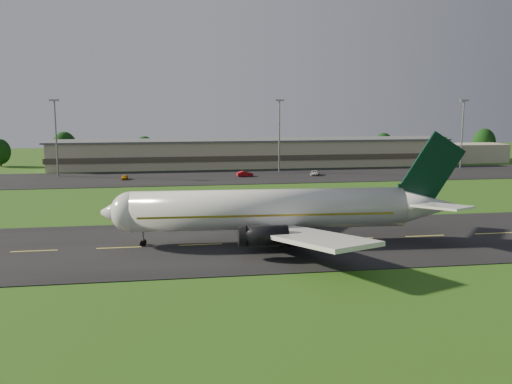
{
  "coord_description": "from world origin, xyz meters",
  "views": [
    {
      "loc": [
        -26.36,
        -76.95,
        19.58
      ],
      "look_at": [
        -12.95,
        8.0,
        6.0
      ],
      "focal_mm": 40.0,
      "sensor_mm": 36.0,
      "label": 1
    }
  ],
  "objects": [
    {
      "name": "ground",
      "position": [
        0.0,
        0.0,
        0.0
      ],
      "size": [
        360.0,
        360.0,
        0.0
      ],
      "primitive_type": "plane",
      "color": "#264E13",
      "rests_on": "ground"
    },
    {
      "name": "light_mast_centre",
      "position": [
        5.0,
        80.0,
        12.74
      ],
      "size": [
        2.4,
        1.2,
        20.35
      ],
      "color": "gray",
      "rests_on": "ground"
    },
    {
      "name": "light_mast_west",
      "position": [
        -55.0,
        80.0,
        12.74
      ],
      "size": [
        2.4,
        1.2,
        20.35
      ],
      "color": "gray",
      "rests_on": "ground"
    },
    {
      "name": "apron",
      "position": [
        0.0,
        72.0,
        0.05
      ],
      "size": [
        260.0,
        30.0,
        0.1
      ],
      "primitive_type": "cube",
      "color": "black",
      "rests_on": "ground"
    },
    {
      "name": "tree_line",
      "position": [
        24.34,
        106.82,
        5.06
      ],
      "size": [
        197.27,
        8.55,
        10.57
      ],
      "color": "black",
      "rests_on": "ground"
    },
    {
      "name": "terminal",
      "position": [
        6.4,
        96.18,
        3.99
      ],
      "size": [
        145.0,
        16.0,
        8.4
      ],
      "color": "tan",
      "rests_on": "ground"
    },
    {
      "name": "service_vehicle_a",
      "position": [
        -36.99,
        70.38,
        0.68
      ],
      "size": [
        1.71,
        3.54,
        1.16
      ],
      "primitive_type": "imported",
      "rotation": [
        0.0,
        0.0,
        -0.1
      ],
      "color": "#C8870B",
      "rests_on": "apron"
    },
    {
      "name": "light_mast_east",
      "position": [
        60.0,
        80.0,
        12.74
      ],
      "size": [
        2.4,
        1.2,
        20.35
      ],
      "color": "gray",
      "rests_on": "ground"
    },
    {
      "name": "service_vehicle_b",
      "position": [
        -5.98,
        71.41,
        0.82
      ],
      "size": [
        4.59,
        2.4,
        1.44
      ],
      "primitive_type": "imported",
      "rotation": [
        0.0,
        0.0,
        1.78
      ],
      "color": "maroon",
      "rests_on": "apron"
    },
    {
      "name": "taxiway",
      "position": [
        0.0,
        0.0,
        0.05
      ],
      "size": [
        220.0,
        30.0,
        0.1
      ],
      "primitive_type": "cube",
      "color": "black",
      "rests_on": "ground"
    },
    {
      "name": "airliner",
      "position": [
        -11.48,
        -0.04,
        4.66
      ],
      "size": [
        51.3,
        42.13,
        15.57
      ],
      "rotation": [
        0.0,
        0.0,
        -0.05
      ],
      "color": "white",
      "rests_on": "ground"
    },
    {
      "name": "service_vehicle_c",
      "position": [
        13.14,
        71.31,
        0.73
      ],
      "size": [
        3.49,
        4.95,
        1.25
      ],
      "primitive_type": "imported",
      "rotation": [
        0.0,
        0.0,
        -0.35
      ],
      "color": "silver",
      "rests_on": "apron"
    },
    {
      "name": "service_vehicle_d",
      "position": [
        48.43,
        76.87,
        0.84
      ],
      "size": [
        5.3,
        4.79,
        1.48
      ],
      "primitive_type": "imported",
      "rotation": [
        0.0,
        0.0,
        0.91
      ],
      "color": "#D7C00C",
      "rests_on": "apron"
    }
  ]
}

